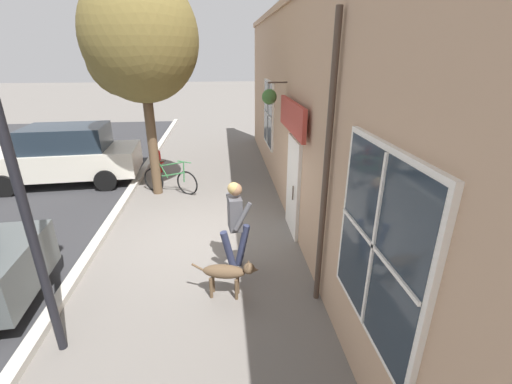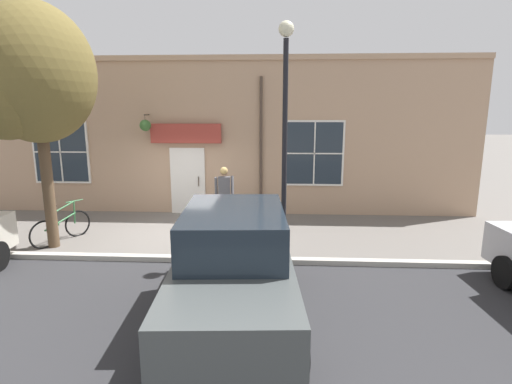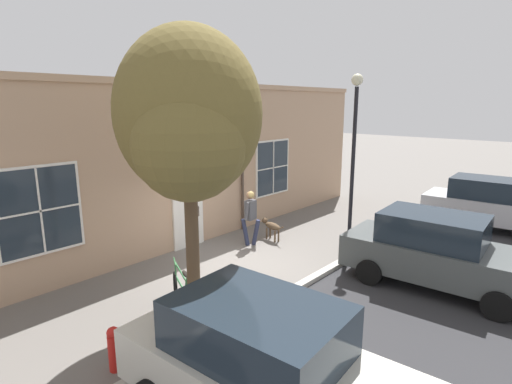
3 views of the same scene
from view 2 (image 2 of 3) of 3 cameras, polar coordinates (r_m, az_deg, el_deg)
ground_plane at (r=11.06m, az=-11.76°, el=-5.78°), size 90.00×90.00×0.00m
curb_and_road at (r=6.11m, az=-26.96°, el=-21.94°), size 10.10×28.00×0.12m
storefront_facade at (r=12.86m, az=-9.56°, el=7.82°), size 0.95×18.00×4.87m
pedestrian_walking at (r=11.37m, az=-4.55°, el=0.23°), size 0.58×0.55×1.70m
dog_on_leash at (r=11.25m, az=-0.59°, el=-2.82°), size 1.09×0.38×0.67m
street_tree_by_curb at (r=10.45m, az=-29.72°, el=13.84°), size 2.90×2.64×5.62m
leaning_bicycle at (r=11.19m, az=-26.03°, el=-4.52°), size 1.60×0.75×1.01m
parked_car_mid_block at (r=6.37m, az=-3.17°, el=-10.40°), size 4.41×2.16×1.75m
street_lamp at (r=8.60m, az=4.18°, el=11.67°), size 0.32×0.32×5.04m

